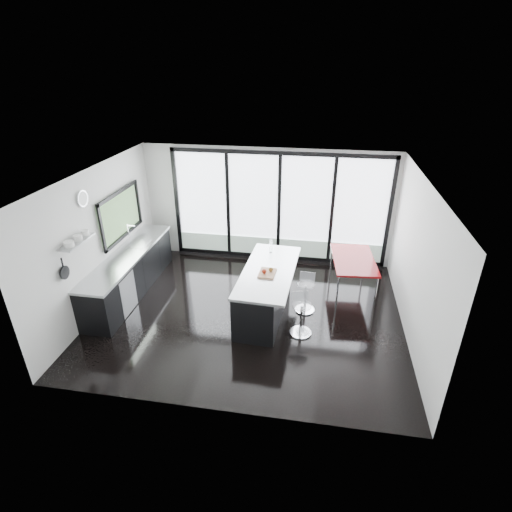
% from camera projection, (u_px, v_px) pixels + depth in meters
% --- Properties ---
extents(floor, '(6.00, 5.00, 0.00)m').
position_uv_depth(floor, '(249.00, 313.00, 8.05)').
color(floor, black).
rests_on(floor, ground).
extents(ceiling, '(6.00, 5.00, 0.00)m').
position_uv_depth(ceiling, '(247.00, 177.00, 6.79)').
color(ceiling, white).
rests_on(ceiling, wall_back).
extents(wall_back, '(6.00, 0.09, 2.80)m').
position_uv_depth(wall_back, '(278.00, 212.00, 9.61)').
color(wall_back, silver).
rests_on(wall_back, ground).
extents(wall_front, '(6.00, 0.00, 2.80)m').
position_uv_depth(wall_front, '(213.00, 333.00, 5.21)').
color(wall_front, silver).
rests_on(wall_front, ground).
extents(wall_left, '(0.26, 5.00, 2.80)m').
position_uv_depth(wall_left, '(105.00, 227.00, 8.02)').
color(wall_left, silver).
rests_on(wall_left, ground).
extents(wall_right, '(0.00, 5.00, 2.80)m').
position_uv_depth(wall_right, '(417.00, 263.00, 6.97)').
color(wall_right, silver).
rests_on(wall_right, ground).
extents(counter_cabinets, '(0.69, 3.24, 1.36)m').
position_uv_depth(counter_cabinets, '(130.00, 273.00, 8.58)').
color(counter_cabinets, black).
rests_on(counter_cabinets, floor).
extents(island, '(1.08, 2.36, 1.23)m').
position_uv_depth(island, '(265.00, 290.00, 7.93)').
color(island, black).
rests_on(island, floor).
extents(bar_stool_near, '(0.52, 0.52, 0.65)m').
position_uv_depth(bar_stool_near, '(301.00, 319.00, 7.32)').
color(bar_stool_near, silver).
rests_on(bar_stool_near, floor).
extents(bar_stool_far, '(0.43, 0.43, 0.63)m').
position_uv_depth(bar_stool_far, '(305.00, 297.00, 8.00)').
color(bar_stool_far, silver).
rests_on(bar_stool_far, floor).
extents(red_table, '(0.98, 1.57, 0.80)m').
position_uv_depth(red_table, '(352.00, 275.00, 8.62)').
color(red_table, maroon).
rests_on(red_table, floor).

